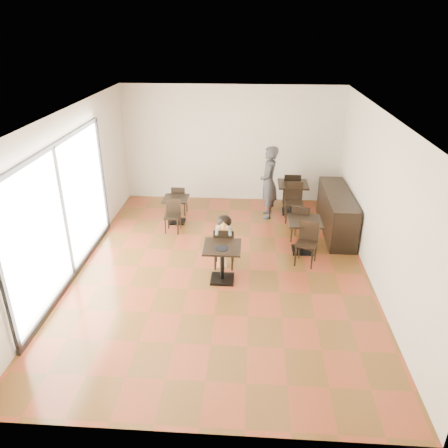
# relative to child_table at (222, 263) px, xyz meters

# --- Properties ---
(floor) EXTENTS (6.00, 8.00, 0.01)m
(floor) POSITION_rel_child_table_xyz_m (-0.05, 0.41, -0.38)
(floor) COLOR brown
(floor) RESTS_ON ground
(ceiling) EXTENTS (6.00, 8.00, 0.01)m
(ceiling) POSITION_rel_child_table_xyz_m (-0.05, 0.41, 2.82)
(ceiling) COLOR white
(ceiling) RESTS_ON floor
(wall_back) EXTENTS (6.00, 0.01, 3.20)m
(wall_back) POSITION_rel_child_table_xyz_m (-0.05, 4.41, 1.22)
(wall_back) COLOR beige
(wall_back) RESTS_ON floor
(wall_front) EXTENTS (6.00, 0.01, 3.20)m
(wall_front) POSITION_rel_child_table_xyz_m (-0.05, -3.59, 1.22)
(wall_front) COLOR beige
(wall_front) RESTS_ON floor
(wall_left) EXTENTS (0.01, 8.00, 3.20)m
(wall_left) POSITION_rel_child_table_xyz_m (-3.05, 0.41, 1.22)
(wall_left) COLOR beige
(wall_left) RESTS_ON floor
(wall_right) EXTENTS (0.01, 8.00, 3.20)m
(wall_right) POSITION_rel_child_table_xyz_m (2.95, 0.41, 1.22)
(wall_right) COLOR beige
(wall_right) RESTS_ON floor
(storefront_window) EXTENTS (0.04, 4.50, 2.60)m
(storefront_window) POSITION_rel_child_table_xyz_m (-3.02, -0.09, 1.02)
(storefront_window) COLOR white
(storefront_window) RESTS_ON floor
(child_table) EXTENTS (0.72, 0.72, 0.76)m
(child_table) POSITION_rel_child_table_xyz_m (0.00, 0.00, 0.00)
(child_table) COLOR black
(child_table) RESTS_ON floor
(child_chair) EXTENTS (0.41, 0.41, 0.92)m
(child_chair) POSITION_rel_child_table_xyz_m (-0.00, 0.55, 0.08)
(child_chair) COLOR black
(child_chair) RESTS_ON floor
(child) EXTENTS (0.41, 0.58, 1.15)m
(child) POSITION_rel_child_table_xyz_m (0.00, 0.55, 0.20)
(child) COLOR slate
(child) RESTS_ON child_chair
(plate) EXTENTS (0.26, 0.26, 0.02)m
(plate) POSITION_rel_child_table_xyz_m (0.00, -0.10, 0.39)
(plate) COLOR black
(plate) RESTS_ON child_table
(pizza_slice) EXTENTS (0.27, 0.21, 0.06)m
(pizza_slice) POSITION_rel_child_table_xyz_m (0.00, 0.36, 0.62)
(pizza_slice) COLOR #E7D078
(pizza_slice) RESTS_ON child
(adult_patron) EXTENTS (0.46, 0.69, 1.88)m
(adult_patron) POSITION_rel_child_table_xyz_m (0.97, 3.20, 0.56)
(adult_patron) COLOR #38393E
(adult_patron) RESTS_ON floor
(cafe_table_mid) EXTENTS (0.91, 0.91, 0.76)m
(cafe_table_mid) POSITION_rel_child_table_xyz_m (1.71, 1.32, -0.00)
(cafe_table_mid) COLOR black
(cafe_table_mid) RESTS_ON floor
(cafe_table_left) EXTENTS (0.65, 0.65, 0.66)m
(cafe_table_left) POSITION_rel_child_table_xyz_m (-1.36, 2.67, -0.05)
(cafe_table_left) COLOR black
(cafe_table_left) RESTS_ON floor
(cafe_table_back) EXTENTS (0.78, 0.78, 0.82)m
(cafe_table_back) POSITION_rel_child_table_xyz_m (1.62, 3.50, 0.03)
(cafe_table_back) COLOR black
(cafe_table_back) RESTS_ON floor
(chair_mid_a) EXTENTS (0.52, 0.52, 0.91)m
(chair_mid_a) POSITION_rel_child_table_xyz_m (1.71, 1.87, 0.08)
(chair_mid_a) COLOR black
(chair_mid_a) RESTS_ON floor
(chair_mid_b) EXTENTS (0.52, 0.52, 0.91)m
(chair_mid_b) POSITION_rel_child_table_xyz_m (1.71, 0.77, 0.08)
(chair_mid_b) COLOR black
(chair_mid_b) RESTS_ON floor
(chair_left_a) EXTENTS (0.37, 0.37, 0.80)m
(chair_left_a) POSITION_rel_child_table_xyz_m (-1.36, 3.22, 0.02)
(chair_left_a) COLOR black
(chair_left_a) RESTS_ON floor
(chair_left_b) EXTENTS (0.37, 0.37, 0.80)m
(chair_left_b) POSITION_rel_child_table_xyz_m (-1.36, 2.12, 0.02)
(chair_left_b) COLOR black
(chair_left_b) RESTS_ON floor
(chair_back_a) EXTENTS (0.45, 0.45, 0.99)m
(chair_back_a) POSITION_rel_child_table_xyz_m (1.62, 3.91, 0.11)
(chair_back_a) COLOR black
(chair_back_a) RESTS_ON floor
(chair_back_b) EXTENTS (0.45, 0.45, 0.99)m
(chair_back_b) POSITION_rel_child_table_xyz_m (1.62, 2.95, 0.11)
(chair_back_b) COLOR black
(chair_back_b) RESTS_ON floor
(service_counter) EXTENTS (0.60, 2.40, 1.00)m
(service_counter) POSITION_rel_child_table_xyz_m (2.60, 2.41, 0.12)
(service_counter) COLOR black
(service_counter) RESTS_ON floor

